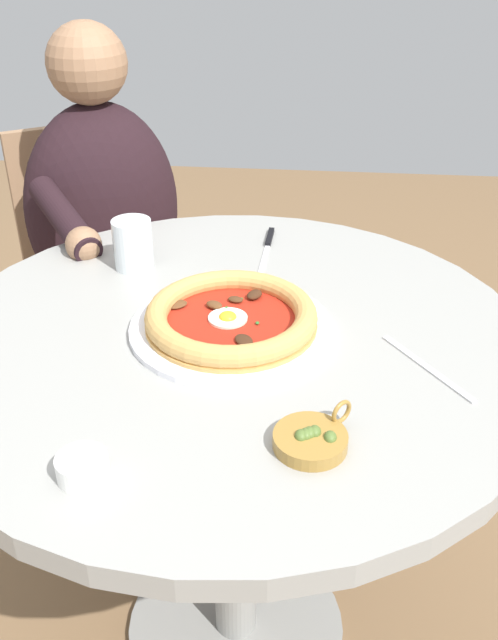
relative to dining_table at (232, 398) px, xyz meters
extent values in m
cube|color=brown|center=(0.00, 0.00, -0.63)|extent=(6.00, 6.00, 0.02)
cylinder|color=#999993|center=(0.00, 0.00, 0.12)|extent=(0.95, 0.95, 0.04)
cylinder|color=gray|center=(0.00, 0.00, -0.25)|extent=(0.08, 0.08, 0.69)
cylinder|color=gray|center=(0.00, 0.00, -0.61)|extent=(0.45, 0.45, 0.02)
cylinder|color=white|center=(0.00, 0.00, 0.14)|extent=(0.32, 0.32, 0.01)
cylinder|color=tan|center=(0.00, 0.00, 0.15)|extent=(0.27, 0.27, 0.01)
torus|color=tan|center=(0.00, 0.00, 0.16)|extent=(0.27, 0.27, 0.04)
cylinder|color=#A82314|center=(0.00, 0.00, 0.15)|extent=(0.25, 0.25, 0.00)
cylinder|color=white|center=(0.00, 0.01, 0.16)|extent=(0.06, 0.06, 0.00)
ellipsoid|color=yellow|center=(0.00, 0.01, 0.16)|extent=(0.03, 0.03, 0.02)
ellipsoid|color=brown|center=(0.03, 0.03, 0.16)|extent=(0.03, 0.03, 0.01)
ellipsoid|color=brown|center=(0.03, 0.09, 0.16)|extent=(0.04, 0.04, 0.01)
ellipsoid|color=#4C2D19|center=(0.06, 0.00, 0.16)|extent=(0.02, 0.03, 0.01)
ellipsoid|color=#3D2314|center=(-0.06, -0.03, 0.16)|extent=(0.04, 0.04, 0.01)
ellipsoid|color=#3D2314|center=(0.07, -0.03, 0.16)|extent=(0.04, 0.03, 0.01)
ellipsoid|color=#2D6B28|center=(-0.01, -0.04, 0.16)|extent=(0.01, 0.01, 0.00)
ellipsoid|color=#2D6B28|center=(0.03, 0.01, 0.16)|extent=(0.01, 0.01, 0.00)
ellipsoid|color=#2D6B28|center=(0.06, -0.01, 0.16)|extent=(0.01, 0.01, 0.00)
cylinder|color=silver|center=(0.20, 0.21, 0.18)|extent=(0.07, 0.07, 0.09)
cylinder|color=silver|center=(0.20, 0.21, 0.14)|extent=(0.06, 0.06, 0.02)
cube|color=silver|center=(0.25, -0.03, 0.14)|extent=(0.14, 0.01, 0.00)
cube|color=black|center=(0.36, -0.03, 0.14)|extent=(0.08, 0.01, 0.01)
cylinder|color=white|center=(-0.34, 0.13, 0.15)|extent=(0.06, 0.06, 0.03)
cylinder|color=olive|center=(-0.34, 0.13, 0.16)|extent=(0.05, 0.05, 0.01)
cylinder|color=olive|center=(-0.26, -0.13, 0.14)|extent=(0.09, 0.09, 0.02)
torus|color=olive|center=(-0.22, -0.17, 0.16)|extent=(0.03, 0.03, 0.03)
ellipsoid|color=#516B2D|center=(-0.26, -0.12, 0.15)|extent=(0.02, 0.02, 0.02)
ellipsoid|color=#516B2D|center=(-0.27, -0.12, 0.15)|extent=(0.02, 0.02, 0.02)
ellipsoid|color=#516B2D|center=(-0.26, -0.14, 0.15)|extent=(0.02, 0.02, 0.02)
ellipsoid|color=#516B2D|center=(-0.27, -0.15, 0.15)|extent=(0.02, 0.02, 0.02)
ellipsoid|color=#516B2D|center=(-0.26, -0.13, 0.15)|extent=(0.02, 0.02, 0.02)
cube|color=#BCBCC1|center=(-0.08, -0.29, 0.14)|extent=(0.16, 0.12, 0.00)
cube|color=#282833|center=(0.58, 0.38, -0.39)|extent=(0.42, 0.44, 0.45)
ellipsoid|color=black|center=(0.58, 0.38, 0.09)|extent=(0.38, 0.43, 0.51)
sphere|color=#936B4C|center=(0.58, 0.38, 0.42)|extent=(0.17, 0.17, 0.17)
cylinder|color=black|center=(0.33, 0.38, 0.17)|extent=(0.24, 0.21, 0.10)
sphere|color=#936B4C|center=(0.25, 0.31, 0.15)|extent=(0.07, 0.07, 0.07)
cube|color=#957050|center=(0.62, 0.40, -0.14)|extent=(0.53, 0.53, 0.02)
cube|color=#957050|center=(0.77, 0.50, 0.05)|extent=(0.21, 0.30, 0.37)
cylinder|color=#8E6B4C|center=(0.38, 0.45, -0.38)|extent=(0.02, 0.02, 0.47)
cylinder|color=#8E6B4C|center=(0.57, 0.17, -0.38)|extent=(0.02, 0.02, 0.47)
cylinder|color=#8E6B4C|center=(0.67, 0.64, -0.38)|extent=(0.02, 0.02, 0.47)
cylinder|color=#8E6B4C|center=(0.86, 0.35, -0.38)|extent=(0.02, 0.02, 0.47)
camera|label=1|loc=(-0.92, -0.12, 0.71)|focal=38.93mm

